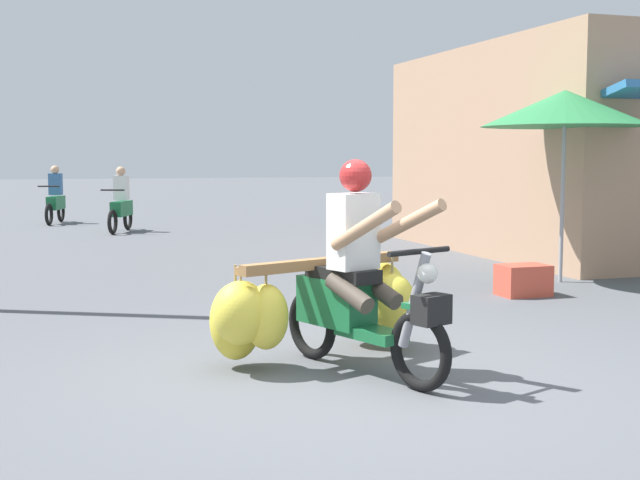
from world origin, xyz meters
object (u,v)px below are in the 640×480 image
(market_umbrella_near_shop, at_px, (565,108))
(motorbike_main_loaded, at_px, (334,298))
(produce_crate, at_px, (523,280))
(motorbike_distant_ahead_left, at_px, (121,205))
(motorbike_distant_ahead_right, at_px, (56,200))

(market_umbrella_near_shop, bearing_deg, motorbike_main_loaded, -143.09)
(market_umbrella_near_shop, bearing_deg, produce_crate, -142.36)
(motorbike_main_loaded, bearing_deg, motorbike_distant_ahead_left, 92.68)
(motorbike_distant_ahead_left, distance_m, produce_crate, 10.72)
(motorbike_main_loaded, xyz_separation_m, motorbike_distant_ahead_left, (-0.58, 12.37, 0.07))
(motorbike_distant_ahead_left, distance_m, market_umbrella_near_shop, 10.52)
(motorbike_distant_ahead_right, height_order, produce_crate, motorbike_distant_ahead_right)
(motorbike_distant_ahead_left, xyz_separation_m, produce_crate, (3.69, -10.06, -0.39))
(motorbike_main_loaded, height_order, motorbike_distant_ahead_right, motorbike_main_loaded)
(market_umbrella_near_shop, height_order, produce_crate, market_umbrella_near_shop)
(motorbike_distant_ahead_right, bearing_deg, motorbike_main_loaded, -82.91)
(motorbike_main_loaded, bearing_deg, market_umbrella_near_shop, 36.91)
(motorbike_distant_ahead_right, xyz_separation_m, market_umbrella_near_shop, (6.04, -12.10, 1.64))
(produce_crate, bearing_deg, motorbike_main_loaded, -143.34)
(motorbike_distant_ahead_left, bearing_deg, motorbike_distant_ahead_right, 114.77)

